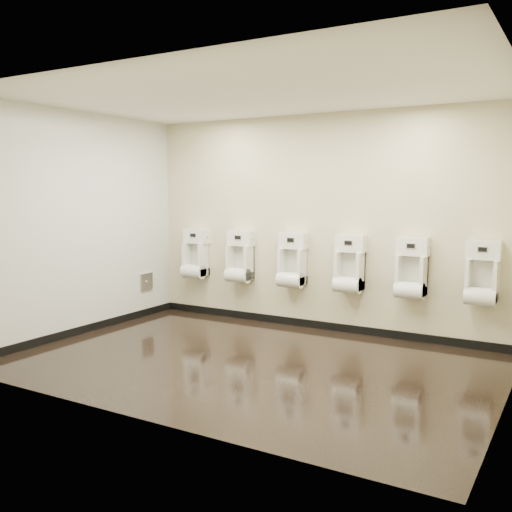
{
  "coord_description": "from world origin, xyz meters",
  "views": [
    {
      "loc": [
        3.02,
        -5.07,
        1.82
      ],
      "look_at": [
        -0.25,
        0.55,
        1.07
      ],
      "focal_mm": 40.0,
      "sensor_mm": 36.0,
      "label": 1
    }
  ],
  "objects_px": {
    "access_panel": "(146,282)",
    "urinal_5": "(482,278)",
    "urinal_3": "(349,268)",
    "urinal_4": "(411,273)",
    "urinal_2": "(292,264)",
    "urinal_0": "(195,257)",
    "urinal_1": "(240,260)"
  },
  "relations": [
    {
      "from": "urinal_0",
      "to": "urinal_1",
      "type": "xyz_separation_m",
      "value": [
        0.77,
        0.0,
        0.0
      ]
    },
    {
      "from": "urinal_1",
      "to": "urinal_3",
      "type": "distance_m",
      "value": 1.61
    },
    {
      "from": "urinal_0",
      "to": "urinal_1",
      "type": "bearing_deg",
      "value": 0.0
    },
    {
      "from": "access_panel",
      "to": "urinal_5",
      "type": "bearing_deg",
      "value": 5.36
    },
    {
      "from": "access_panel",
      "to": "urinal_1",
      "type": "distance_m",
      "value": 1.45
    },
    {
      "from": "urinal_0",
      "to": "urinal_4",
      "type": "bearing_deg",
      "value": 0.0
    },
    {
      "from": "access_panel",
      "to": "urinal_5",
      "type": "xyz_separation_m",
      "value": [
        4.52,
        0.42,
        0.35
      ]
    },
    {
      "from": "access_panel",
      "to": "urinal_0",
      "type": "height_order",
      "value": "urinal_0"
    },
    {
      "from": "access_panel",
      "to": "urinal_4",
      "type": "relative_size",
      "value": 0.35
    },
    {
      "from": "urinal_3",
      "to": "urinal_4",
      "type": "bearing_deg",
      "value": 0.0
    },
    {
      "from": "urinal_0",
      "to": "urinal_1",
      "type": "height_order",
      "value": "same"
    },
    {
      "from": "urinal_0",
      "to": "urinal_1",
      "type": "distance_m",
      "value": 0.77
    },
    {
      "from": "urinal_1",
      "to": "urinal_2",
      "type": "height_order",
      "value": "same"
    },
    {
      "from": "urinal_1",
      "to": "urinal_5",
      "type": "distance_m",
      "value": 3.18
    },
    {
      "from": "urinal_4",
      "to": "urinal_5",
      "type": "height_order",
      "value": "same"
    },
    {
      "from": "access_panel",
      "to": "urinal_2",
      "type": "xyz_separation_m",
      "value": [
        2.16,
        0.42,
        0.35
      ]
    },
    {
      "from": "urinal_0",
      "to": "urinal_4",
      "type": "relative_size",
      "value": 1.0
    },
    {
      "from": "urinal_1",
      "to": "urinal_3",
      "type": "height_order",
      "value": "same"
    },
    {
      "from": "access_panel",
      "to": "urinal_2",
      "type": "distance_m",
      "value": 2.23
    },
    {
      "from": "access_panel",
      "to": "urinal_3",
      "type": "height_order",
      "value": "urinal_3"
    },
    {
      "from": "access_panel",
      "to": "urinal_1",
      "type": "relative_size",
      "value": 0.35
    },
    {
      "from": "urinal_4",
      "to": "urinal_3",
      "type": "bearing_deg",
      "value": 180.0
    },
    {
      "from": "urinal_0",
      "to": "urinal_2",
      "type": "relative_size",
      "value": 1.0
    },
    {
      "from": "access_panel",
      "to": "urinal_5",
      "type": "relative_size",
      "value": 0.35
    },
    {
      "from": "access_panel",
      "to": "urinal_4",
      "type": "bearing_deg",
      "value": 6.48
    },
    {
      "from": "access_panel",
      "to": "urinal_2",
      "type": "relative_size",
      "value": 0.35
    },
    {
      "from": "urinal_4",
      "to": "access_panel",
      "type": "bearing_deg",
      "value": -173.52
    },
    {
      "from": "urinal_1",
      "to": "access_panel",
      "type": "bearing_deg",
      "value": -162.47
    },
    {
      "from": "urinal_5",
      "to": "urinal_3",
      "type": "bearing_deg",
      "value": 180.0
    },
    {
      "from": "urinal_0",
      "to": "urinal_4",
      "type": "distance_m",
      "value": 3.15
    },
    {
      "from": "urinal_2",
      "to": "urinal_5",
      "type": "height_order",
      "value": "same"
    },
    {
      "from": "urinal_2",
      "to": "urinal_5",
      "type": "xyz_separation_m",
      "value": [
        2.36,
        0.0,
        0.0
      ]
    }
  ]
}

